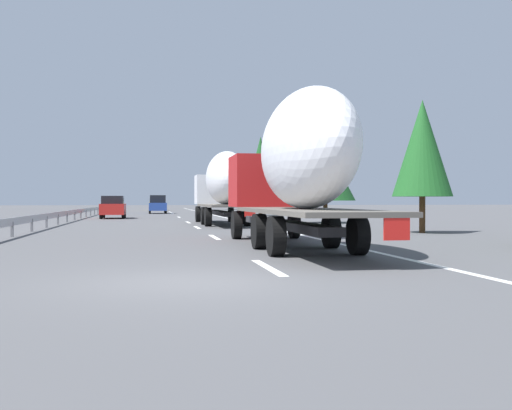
% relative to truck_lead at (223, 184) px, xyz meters
% --- Properties ---
extents(ground_plane, '(260.00, 260.00, 0.00)m').
position_rel_truck_lead_xyz_m(ground_plane, '(15.17, 3.60, -2.41)').
color(ground_plane, '#4C4C4F').
extents(lane_stripe_0, '(3.20, 0.20, 0.01)m').
position_rel_truck_lead_xyz_m(lane_stripe_0, '(-22.83, 1.80, -2.41)').
color(lane_stripe_0, white).
rests_on(lane_stripe_0, ground_plane).
extents(lane_stripe_1, '(3.20, 0.20, 0.01)m').
position_rel_truck_lead_xyz_m(lane_stripe_1, '(-11.97, 1.80, -2.41)').
color(lane_stripe_1, white).
rests_on(lane_stripe_1, ground_plane).
extents(lane_stripe_2, '(3.20, 0.20, 0.01)m').
position_rel_truck_lead_xyz_m(lane_stripe_2, '(-3.38, 1.80, -2.41)').
color(lane_stripe_2, white).
rests_on(lane_stripe_2, ground_plane).
extents(lane_stripe_3, '(3.20, 0.20, 0.01)m').
position_rel_truck_lead_xyz_m(lane_stripe_3, '(4.16, 1.80, -2.41)').
color(lane_stripe_3, white).
rests_on(lane_stripe_3, ground_plane).
extents(lane_stripe_4, '(3.20, 0.20, 0.01)m').
position_rel_truck_lead_xyz_m(lane_stripe_4, '(16.42, 1.80, -2.41)').
color(lane_stripe_4, white).
rests_on(lane_stripe_4, ground_plane).
extents(lane_stripe_5, '(3.20, 0.20, 0.01)m').
position_rel_truck_lead_xyz_m(lane_stripe_5, '(30.95, 1.80, -2.41)').
color(lane_stripe_5, white).
rests_on(lane_stripe_5, ground_plane).
extents(lane_stripe_6, '(3.20, 0.20, 0.01)m').
position_rel_truck_lead_xyz_m(lane_stripe_6, '(40.35, 1.80, -2.41)').
color(lane_stripe_6, white).
rests_on(lane_stripe_6, ground_plane).
extents(lane_stripe_7, '(3.20, 0.20, 0.01)m').
position_rel_truck_lead_xyz_m(lane_stripe_7, '(35.07, 1.80, -2.41)').
color(lane_stripe_7, white).
rests_on(lane_stripe_7, ground_plane).
extents(lane_stripe_8, '(3.20, 0.20, 0.01)m').
position_rel_truck_lead_xyz_m(lane_stripe_8, '(53.65, 1.80, -2.41)').
color(lane_stripe_8, white).
rests_on(lane_stripe_8, ground_plane).
extents(lane_stripe_9, '(3.20, 0.20, 0.01)m').
position_rel_truck_lead_xyz_m(lane_stripe_9, '(50.85, 1.80, -2.41)').
color(lane_stripe_9, white).
rests_on(lane_stripe_9, ground_plane).
extents(edge_line_right, '(110.00, 0.20, 0.01)m').
position_rel_truck_lead_xyz_m(edge_line_right, '(20.17, -1.90, -2.41)').
color(edge_line_right, white).
rests_on(edge_line_right, ground_plane).
extents(truck_lead, '(12.81, 2.55, 4.20)m').
position_rel_truck_lead_xyz_m(truck_lead, '(0.00, 0.00, 0.00)').
color(truck_lead, silver).
rests_on(truck_lead, ground_plane).
extents(truck_trailing, '(13.22, 2.55, 4.52)m').
position_rel_truck_lead_xyz_m(truck_trailing, '(-18.01, 0.00, 0.13)').
color(truck_trailing, '#B21919').
rests_on(truck_trailing, ground_plane).
extents(car_red_compact, '(4.37, 1.88, 1.78)m').
position_rel_truck_lead_xyz_m(car_red_compact, '(13.87, 7.11, -1.50)').
color(car_red_compact, red).
rests_on(car_red_compact, ground_plane).
extents(car_blue_sedan, '(4.39, 1.90, 1.98)m').
position_rel_truck_lead_xyz_m(car_blue_sedan, '(31.48, 3.37, -1.43)').
color(car_blue_sedan, '#28479E').
rests_on(car_blue_sedan, ground_plane).
extents(car_yellow_coupe, '(4.39, 1.88, 1.77)m').
position_rel_truck_lead_xyz_m(car_yellow_coupe, '(51.26, 3.37, -1.51)').
color(car_yellow_coupe, gold).
rests_on(car_yellow_coupe, ground_plane).
extents(road_sign, '(0.10, 0.90, 2.97)m').
position_rel_truck_lead_xyz_m(road_sign, '(21.93, -3.10, -0.35)').
color(road_sign, gray).
rests_on(road_sign, ground_plane).
extents(tree_1, '(3.02, 3.02, 7.46)m').
position_rel_truck_lead_xyz_m(tree_1, '(21.10, -6.10, 2.15)').
color(tree_1, '#472D19').
rests_on(tree_1, ground_plane).
extents(tree_2, '(3.73, 3.73, 6.75)m').
position_rel_truck_lead_xyz_m(tree_2, '(58.47, -8.12, 1.74)').
color(tree_2, '#472D19').
rests_on(tree_2, ground_plane).
extents(tree_3, '(2.63, 2.63, 5.88)m').
position_rel_truck_lead_xyz_m(tree_3, '(-10.38, -7.59, 1.32)').
color(tree_3, '#472D19').
rests_on(tree_3, ground_plane).
extents(tree_4, '(3.82, 3.82, 5.09)m').
position_rel_truck_lead_xyz_m(tree_4, '(1.83, -6.76, 0.84)').
color(tree_4, '#472D19').
rests_on(tree_4, ground_plane).
extents(guardrail_median, '(94.00, 0.10, 0.76)m').
position_rel_truck_lead_xyz_m(guardrail_median, '(18.17, 9.60, -1.83)').
color(guardrail_median, '#9EA0A5').
rests_on(guardrail_median, ground_plane).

